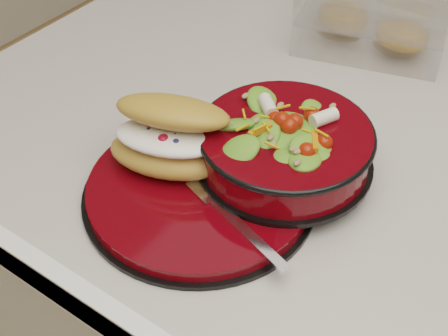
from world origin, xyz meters
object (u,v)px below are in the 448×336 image
Objects in this scene: fork at (233,219)px; dinner_plate at (200,191)px; salad_bowl at (285,141)px; croissant at (170,137)px; pastry_box at (373,17)px.

dinner_plate is at bearing 87.03° from fork.
salad_bowl is 0.13m from croissant.
fork is 0.45m from pastry_box.
fork is 0.63× the size of pastry_box.
dinner_plate is 1.74× the size of croissant.
fork is (0.11, -0.03, -0.04)m from croissant.
croissant reaches higher than fork.
pastry_box is (-0.05, 0.34, -0.01)m from salad_bowl.
croissant is (-0.05, 0.01, 0.05)m from dinner_plate.
croissant is at bearing -144.64° from salad_bowl.
salad_bowl is at bearing 15.94° from croissant.
salad_bowl is (0.06, 0.09, 0.04)m from dinner_plate.
croissant reaches higher than dinner_plate.
salad_bowl is 1.34× the size of croissant.
salad_bowl is 0.11m from fork.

